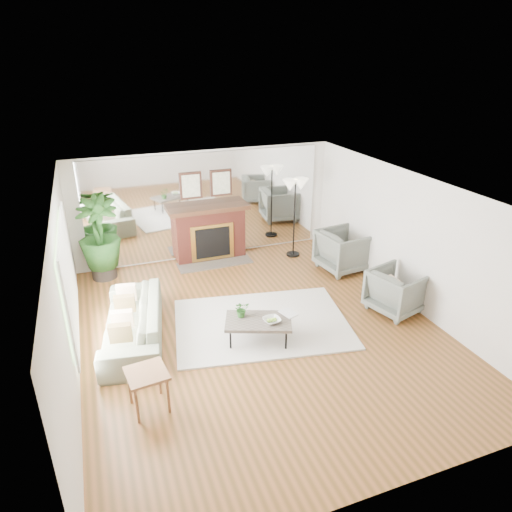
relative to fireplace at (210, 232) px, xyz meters
name	(u,v)px	position (x,y,z in m)	size (l,w,h in m)	color
ground	(261,330)	(0.00, -3.26, -0.66)	(7.00, 7.00, 0.00)	brown
wall_left	(67,297)	(-2.99, -3.26, 0.59)	(0.02, 7.00, 2.50)	silver
wall_right	(411,241)	(2.99, -3.26, 0.59)	(0.02, 7.00, 2.50)	silver
wall_back	(206,205)	(0.00, 0.23, 0.59)	(6.00, 0.02, 2.50)	silver
mirror_panel	(207,205)	(0.00, 0.21, 0.59)	(5.40, 0.04, 2.40)	silver
window_panel	(68,278)	(-2.96, -2.86, 0.69)	(0.04, 2.40, 1.50)	#B2E09E
fireplace	(210,232)	(0.00, 0.00, 0.00)	(1.85, 0.83, 2.05)	maroon
area_rug	(262,323)	(0.08, -3.09, -0.64)	(3.04, 2.17, 0.03)	silver
coffee_table	(258,322)	(-0.17, -3.59, -0.26)	(1.23, 0.98, 0.43)	#595146
sofa	(133,322)	(-2.11, -2.77, -0.32)	(2.35, 0.92, 0.69)	slate
armchair_back	(343,250)	(2.60, -1.59, -0.20)	(0.97, 1.00, 0.91)	slate
armchair_front	(396,291)	(2.60, -3.51, -0.25)	(0.88, 0.90, 0.82)	slate
side_table	(147,378)	(-2.10, -4.52, -0.16)	(0.58, 0.58, 0.59)	brown
potted_ficus	(99,236)	(-2.42, -0.16, 0.29)	(0.90, 0.90, 1.78)	black
floor_lamp	(295,191)	(1.89, -0.50, 0.93)	(0.60, 0.34, 1.86)	black
tabletop_plant	(242,309)	(-0.39, -3.38, -0.09)	(0.25, 0.21, 0.27)	#305F23
fruit_bowl	(272,320)	(0.01, -3.73, -0.19)	(0.28, 0.28, 0.07)	brown
book	(283,315)	(0.27, -3.62, -0.22)	(0.22, 0.30, 0.02)	brown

